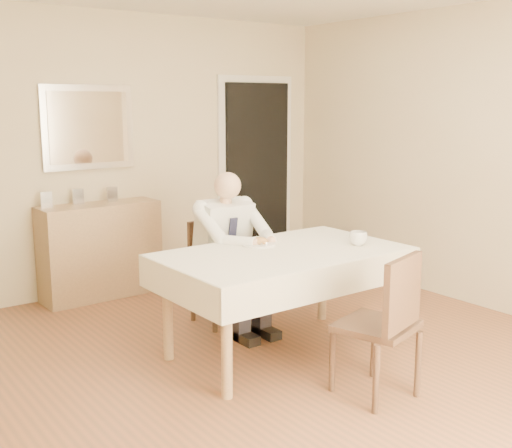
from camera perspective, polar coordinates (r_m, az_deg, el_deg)
room at (r=4.09m, az=2.90°, el=4.07°), size 5.00×5.02×2.60m
doorway at (r=7.01m, az=0.04°, el=4.45°), size 0.96×0.07×2.10m
mirror at (r=6.06m, az=-14.68°, el=8.31°), size 0.86×0.04×0.76m
dining_table at (r=4.52m, az=2.37°, el=-3.44°), size 1.73×1.04×0.75m
chair_far at (r=5.26m, az=-3.60°, el=-3.70°), size 0.41×0.41×0.83m
chair_near at (r=3.94m, az=11.55°, el=-8.22°), size 0.53×0.54×0.91m
seated_man at (r=4.98m, az=-1.89°, el=-1.82°), size 0.48×0.72×1.24m
plate at (r=4.67m, az=0.23°, el=-1.78°), size 0.26×0.26×0.02m
food at (r=4.67m, az=0.23°, el=-1.52°), size 0.14×0.14×0.06m
knife at (r=4.64m, az=1.07°, el=-1.65°), size 0.01×0.13×0.01m
fork at (r=4.60m, az=0.28°, el=-1.77°), size 0.01×0.13×0.01m
coffee_mug at (r=4.71m, az=9.08°, el=-1.28°), size 0.16×0.16×0.10m
sideboard at (r=6.07m, az=-13.65°, el=-2.30°), size 1.10×0.41×0.87m
photo_frame_left at (r=5.88m, az=-18.13°, el=2.06°), size 0.10×0.02×0.14m
photo_frame_center at (r=6.00m, az=-15.53°, el=2.37°), size 0.10×0.02×0.14m
photo_frame_right at (r=6.06m, az=-12.67°, el=2.59°), size 0.10×0.02×0.14m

